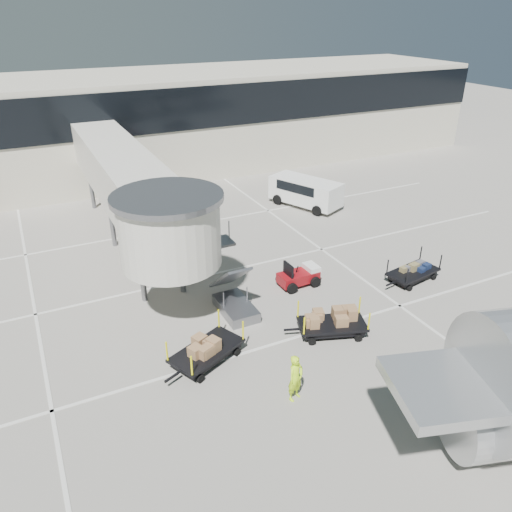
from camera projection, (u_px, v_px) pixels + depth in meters
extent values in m
plane|color=#9E988D|center=(317.00, 365.00, 20.29)|extent=(140.00, 140.00, 0.00)
cube|color=silver|center=(293.00, 338.00, 21.89)|extent=(40.00, 0.15, 0.02)
cube|color=silver|center=(230.00, 270.00, 27.50)|extent=(40.00, 0.15, 0.02)
cube|color=silver|center=(188.00, 225.00, 33.12)|extent=(40.00, 0.15, 0.02)
cube|color=silver|center=(313.00, 243.00, 30.66)|extent=(0.15, 30.00, 0.02)
cube|color=silver|center=(34.00, 304.00, 24.38)|extent=(0.15, 30.00, 0.02)
cube|color=beige|center=(131.00, 124.00, 42.55)|extent=(64.00, 12.00, 8.00)
cube|color=black|center=(147.00, 112.00, 36.79)|extent=(64.00, 0.12, 3.20)
cube|color=beige|center=(123.00, 175.00, 28.81)|extent=(3.00, 18.00, 2.80)
cylinder|color=beige|center=(170.00, 232.00, 21.60)|extent=(4.40, 4.40, 3.00)
cylinder|color=slate|center=(167.00, 197.00, 20.87)|extent=(4.80, 4.80, 0.25)
cylinder|color=slate|center=(142.00, 274.00, 24.09)|extent=(0.28, 0.28, 2.90)
cylinder|color=slate|center=(182.00, 266.00, 24.87)|extent=(0.28, 0.28, 2.90)
cylinder|color=slate|center=(112.00, 224.00, 29.70)|extent=(0.28, 0.28, 2.90)
cylinder|color=slate|center=(145.00, 218.00, 30.49)|extent=(0.28, 0.28, 2.90)
cylinder|color=slate|center=(92.00, 189.00, 35.32)|extent=(0.28, 0.28, 2.90)
cylinder|color=slate|center=(120.00, 185.00, 36.10)|extent=(0.28, 0.28, 2.90)
cube|color=slate|center=(236.00, 308.00, 23.64)|extent=(1.40, 2.60, 0.50)
cube|color=slate|center=(230.00, 278.00, 23.51)|extent=(1.20, 2.60, 2.06)
cube|color=slate|center=(218.00, 242.00, 24.07)|extent=(1.40, 1.20, 0.12)
cube|color=maroon|center=(298.00, 277.00, 25.86)|extent=(2.13, 1.06, 0.53)
cube|color=white|center=(311.00, 268.00, 26.03)|extent=(0.64, 0.98, 0.31)
cube|color=black|center=(288.00, 271.00, 25.37)|extent=(0.13, 0.88, 0.79)
cylinder|color=black|center=(292.00, 288.00, 25.21)|extent=(0.57, 0.23, 0.56)
cylinder|color=black|center=(281.00, 279.00, 26.11)|extent=(0.57, 0.23, 0.56)
cylinder|color=black|center=(315.00, 282.00, 25.79)|extent=(0.57, 0.23, 0.56)
cylinder|color=black|center=(304.00, 273.00, 26.69)|extent=(0.57, 0.23, 0.56)
cube|color=black|center=(413.00, 272.00, 26.29)|extent=(3.02, 1.87, 0.11)
cube|color=black|center=(413.00, 275.00, 26.37)|extent=(2.71, 1.61, 0.24)
cube|color=black|center=(391.00, 284.00, 25.44)|extent=(0.66, 0.19, 0.08)
cylinder|color=black|center=(410.00, 288.00, 25.47)|extent=(0.34, 0.18, 0.32)
cylinder|color=black|center=(390.00, 278.00, 26.39)|extent=(0.34, 0.18, 0.32)
cylinder|color=black|center=(434.00, 277.00, 26.51)|extent=(0.34, 0.18, 0.32)
cylinder|color=black|center=(414.00, 268.00, 27.43)|extent=(0.34, 0.18, 0.32)
cylinder|color=black|center=(407.00, 277.00, 24.93)|extent=(0.07, 0.07, 0.85)
cylinder|color=black|center=(387.00, 267.00, 25.85)|extent=(0.07, 0.07, 0.85)
cylinder|color=black|center=(441.00, 262.00, 26.35)|extent=(0.07, 0.07, 0.85)
cylinder|color=black|center=(421.00, 253.00, 27.27)|extent=(0.07, 0.07, 0.85)
cube|color=#535258|center=(408.00, 267.00, 26.26)|extent=(0.49, 0.42, 0.32)
cube|color=maroon|center=(405.00, 269.00, 26.02)|extent=(0.39, 0.36, 0.35)
cube|color=olive|center=(415.00, 269.00, 26.03)|extent=(0.52, 0.42, 0.36)
cube|color=olive|center=(404.00, 273.00, 25.74)|extent=(0.47, 0.34, 0.25)
cube|color=olive|center=(409.00, 271.00, 25.83)|extent=(0.50, 0.32, 0.38)
cube|color=maroon|center=(419.00, 261.00, 26.91)|extent=(0.54, 0.45, 0.33)
cube|color=olive|center=(427.00, 264.00, 26.50)|extent=(0.38, 0.34, 0.38)
cube|color=black|center=(332.00, 324.00, 21.95)|extent=(3.26, 2.35, 0.12)
cube|color=black|center=(332.00, 327.00, 22.03)|extent=(2.91, 2.05, 0.25)
cube|color=black|center=(292.00, 330.00, 21.82)|extent=(0.67, 0.30, 0.08)
cylinder|color=black|center=(312.00, 341.00, 21.42)|extent=(0.36, 0.24, 0.33)
cylinder|color=black|center=(306.00, 324.00, 22.59)|extent=(0.36, 0.24, 0.33)
cylinder|color=black|center=(359.00, 338.00, 21.64)|extent=(0.36, 0.24, 0.33)
cylinder|color=black|center=(350.00, 321.00, 22.82)|extent=(0.36, 0.24, 0.33)
cylinder|color=#F7EC0D|center=(304.00, 326.00, 21.01)|extent=(0.07, 0.07, 0.88)
cylinder|color=#F7EC0D|center=(298.00, 309.00, 22.19)|extent=(0.07, 0.07, 0.88)
cylinder|color=#F7EC0D|center=(369.00, 322.00, 21.32)|extent=(0.07, 0.07, 0.88)
cylinder|color=#F7EC0D|center=(360.00, 305.00, 22.49)|extent=(0.07, 0.07, 0.88)
cube|color=#946848|center=(346.00, 322.00, 21.64)|extent=(0.66, 0.53, 0.37)
cube|color=#946848|center=(356.00, 319.00, 21.75)|extent=(0.65, 0.57, 0.52)
cube|color=#946848|center=(334.00, 318.00, 21.88)|extent=(0.64, 0.60, 0.40)
cube|color=#946848|center=(311.00, 325.00, 21.44)|extent=(0.58, 0.58, 0.42)
cube|color=#946848|center=(330.00, 313.00, 22.17)|extent=(0.56, 0.62, 0.54)
cube|color=#946848|center=(356.00, 319.00, 21.78)|extent=(0.54, 0.50, 0.49)
cube|color=#946848|center=(325.00, 324.00, 21.43)|extent=(0.51, 0.47, 0.47)
cube|color=#946848|center=(350.00, 319.00, 21.75)|extent=(0.68, 0.53, 0.54)
cube|color=#946848|center=(314.00, 322.00, 21.53)|extent=(0.56, 0.56, 0.50)
cube|color=black|center=(207.00, 350.00, 20.24)|extent=(3.43, 2.67, 0.12)
cube|color=black|center=(207.00, 354.00, 20.32)|extent=(3.05, 2.33, 0.26)
cube|color=black|center=(172.00, 377.00, 19.01)|extent=(0.69, 0.37, 0.08)
cylinder|color=black|center=(200.00, 379.00, 19.29)|extent=(0.38, 0.27, 0.35)
cylinder|color=black|center=(176.00, 364.00, 20.07)|extent=(0.38, 0.27, 0.35)
cylinder|color=black|center=(237.00, 352.00, 20.77)|extent=(0.38, 0.27, 0.35)
cylinder|color=black|center=(213.00, 339.00, 21.55)|extent=(0.38, 0.27, 0.35)
cylinder|color=#F7EC0D|center=(192.00, 366.00, 18.63)|extent=(0.07, 0.07, 0.92)
cylinder|color=#F7EC0D|center=(167.00, 352.00, 19.41)|extent=(0.07, 0.07, 0.92)
cylinder|color=#F7EC0D|center=(243.00, 331.00, 20.66)|extent=(0.07, 0.07, 0.92)
cylinder|color=#F7EC0D|center=(219.00, 319.00, 21.44)|extent=(0.07, 0.07, 0.92)
cube|color=#946848|center=(182.00, 354.00, 19.61)|extent=(0.70, 0.65, 0.37)
cube|color=#946848|center=(196.00, 353.00, 19.57)|extent=(0.71, 0.64, 0.55)
cube|color=#946848|center=(219.00, 336.00, 20.57)|extent=(0.73, 0.67, 0.48)
cube|color=#946848|center=(212.00, 337.00, 20.61)|extent=(0.55, 0.52, 0.37)
cube|color=#946848|center=(208.00, 348.00, 19.86)|extent=(0.75, 0.65, 0.51)
cube|color=#946848|center=(192.00, 350.00, 19.80)|extent=(0.61, 0.54, 0.47)
imported|color=#BEF619|center=(296.00, 378.00, 18.16)|extent=(0.81, 0.67, 1.90)
cube|color=white|center=(306.00, 191.00, 35.84)|extent=(4.03, 5.59, 1.67)
cube|color=white|center=(280.00, 188.00, 37.32)|extent=(2.07, 1.36, 0.97)
cube|color=black|center=(303.00, 185.00, 35.77)|extent=(3.26, 3.83, 0.67)
cylinder|color=black|center=(317.00, 211.00, 34.50)|extent=(0.54, 0.78, 0.73)
cylinder|color=black|center=(333.00, 203.00, 35.90)|extent=(0.54, 0.78, 0.73)
cylinder|color=black|center=(278.00, 199.00, 36.48)|extent=(0.54, 0.78, 0.73)
cylinder|color=black|center=(294.00, 192.00, 37.88)|extent=(0.54, 0.78, 0.73)
cylinder|color=#AFB1B4|center=(502.00, 418.00, 15.46)|extent=(3.74, 3.25, 2.44)
cube|color=#AFB1B4|center=(509.00, 395.00, 15.03)|extent=(0.89, 0.50, 1.16)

